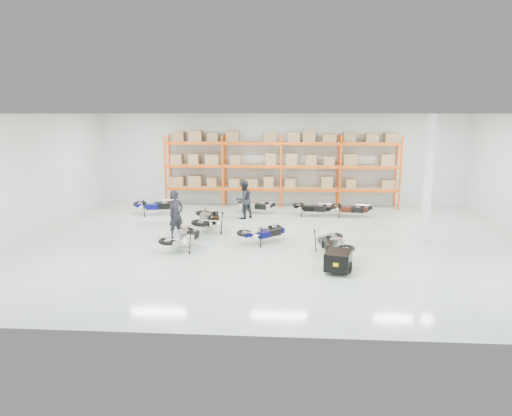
# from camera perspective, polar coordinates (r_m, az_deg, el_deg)

# --- Properties ---
(room) EXTENTS (18.00, 18.00, 18.00)m
(room) POSITION_cam_1_polar(r_m,az_deg,el_deg) (15.82, 2.86, 3.52)
(room) COLOR silver
(room) RESTS_ON ground
(pallet_rack) EXTENTS (11.28, 0.98, 3.62)m
(pallet_rack) POSITION_cam_1_polar(r_m,az_deg,el_deg) (22.22, 3.16, 5.92)
(pallet_rack) COLOR #EE4F0C
(pallet_rack) RESTS_ON ground
(structural_column) EXTENTS (0.25, 0.25, 4.50)m
(structural_column) POSITION_cam_1_polar(r_m,az_deg,el_deg) (17.04, 20.69, 3.37)
(structural_column) COLOR white
(structural_column) RESTS_ON ground
(moto_blue_centre) EXTENTS (1.76, 1.67, 1.05)m
(moto_blue_centre) POSITION_cam_1_polar(r_m,az_deg,el_deg) (16.14, 0.92, -2.65)
(moto_blue_centre) COLOR #070644
(moto_blue_centre) RESTS_ON ground
(moto_silver_left) EXTENTS (1.23, 1.88, 1.12)m
(moto_silver_left) POSITION_cam_1_polar(r_m,az_deg,el_deg) (15.60, -9.11, -3.19)
(moto_silver_left) COLOR #B9BDC1
(moto_silver_left) RESTS_ON ground
(moto_black_far_left) EXTENTS (1.17, 2.08, 1.29)m
(moto_black_far_left) POSITION_cam_1_polar(r_m,az_deg,el_deg) (17.87, -5.99, -0.92)
(moto_black_far_left) COLOR black
(moto_black_far_left) RESTS_ON ground
(moto_touring_right) EXTENTS (1.09, 1.83, 1.12)m
(moto_touring_right) POSITION_cam_1_polar(r_m,az_deg,el_deg) (14.89, 9.60, -3.93)
(moto_touring_right) COLOR black
(moto_touring_right) RESTS_ON ground
(trailer) EXTENTS (0.90, 1.53, 0.62)m
(trailer) POSITION_cam_1_polar(r_m,az_deg,el_deg) (13.42, 10.24, -6.45)
(trailer) COLOR black
(trailer) RESTS_ON ground
(moto_back_a) EXTENTS (1.98, 1.26, 1.19)m
(moto_back_a) POSITION_cam_1_polar(r_m,az_deg,el_deg) (21.12, -12.30, 0.71)
(moto_back_a) COLOR navy
(moto_back_a) RESTS_ON ground
(moto_back_b) EXTENTS (1.70, 1.08, 1.02)m
(moto_back_b) POSITION_cam_1_polar(r_m,az_deg,el_deg) (20.89, -0.09, 0.64)
(moto_back_b) COLOR #AEB4B8
(moto_back_b) RESTS_ON ground
(moto_back_c) EXTENTS (1.73, 1.03, 1.06)m
(moto_back_c) POSITION_cam_1_polar(r_m,az_deg,el_deg) (20.49, 7.15, 0.38)
(moto_back_c) COLOR black
(moto_back_c) RESTS_ON ground
(moto_back_d) EXTENTS (1.74, 1.13, 1.04)m
(moto_back_d) POSITION_cam_1_polar(r_m,az_deg,el_deg) (20.61, 11.75, 0.26)
(moto_back_d) COLOR #3D140C
(moto_back_d) RESTS_ON ground
(person_left) EXTENTS (0.72, 0.77, 1.77)m
(person_left) POSITION_cam_1_polar(r_m,az_deg,el_deg) (16.89, -9.98, -0.83)
(person_left) COLOR black
(person_left) RESTS_ON ground
(person_back) EXTENTS (1.02, 1.01, 1.66)m
(person_back) POSITION_cam_1_polar(r_m,az_deg,el_deg) (19.81, -1.54, 1.05)
(person_back) COLOR #212129
(person_back) RESTS_ON ground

